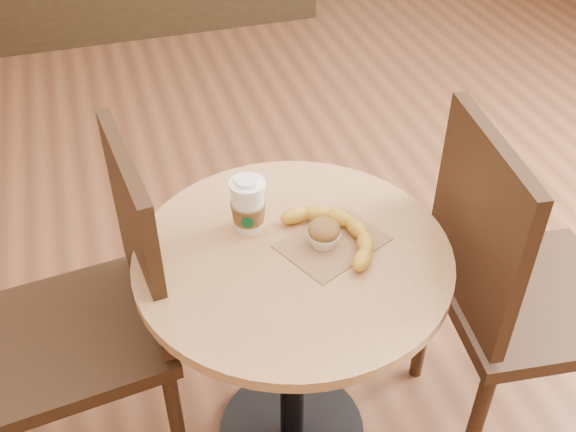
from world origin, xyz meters
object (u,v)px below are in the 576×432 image
at_px(cafe_table, 293,308).
at_px(banana, 333,235).
at_px(muffin, 324,233).
at_px(chair_left, 99,313).
at_px(chair_right, 510,287).
at_px(coffee_cup, 248,207).

relative_size(cafe_table, banana, 2.78).
bearing_deg(muffin, banana, 5.06).
xyz_separation_m(chair_left, banana, (0.58, -0.13, 0.22)).
xyz_separation_m(chair_right, banana, (-0.46, 0.12, 0.20)).
height_order(coffee_cup, muffin, coffee_cup).
distance_m(chair_right, coffee_cup, 0.72).
relative_size(coffee_cup, banana, 0.54).
bearing_deg(cafe_table, banana, 2.21).
height_order(cafe_table, muffin, muffin).
distance_m(cafe_table, coffee_cup, 0.30).
relative_size(muffin, banana, 0.29).
relative_size(chair_right, muffin, 13.02).
relative_size(chair_right, coffee_cup, 7.04).
bearing_deg(chair_left, coffee_cup, 81.77).
height_order(cafe_table, chair_left, chair_left).
height_order(chair_right, coffee_cup, chair_right).
height_order(chair_left, chair_right, chair_right).
distance_m(cafe_table, muffin, 0.25).
distance_m(cafe_table, chair_left, 0.49).
distance_m(cafe_table, banana, 0.24).
xyz_separation_m(cafe_table, muffin, (0.08, 0.00, 0.23)).
bearing_deg(chair_right, coffee_cup, 76.62).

